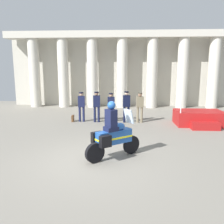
% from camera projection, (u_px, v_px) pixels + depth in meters
% --- Properties ---
extents(ground_plane, '(28.00, 28.00, 0.00)m').
position_uv_depth(ground_plane, '(94.00, 159.00, 7.48)').
color(ground_plane, gray).
extents(colonnade_backdrop, '(17.85, 1.67, 5.84)m').
position_uv_depth(colonnade_backdrop, '(122.00, 66.00, 18.02)').
color(colonnade_backdrop, beige).
rests_on(colonnade_backdrop, ground_plane).
extents(reviewing_stand, '(2.44, 2.09, 1.65)m').
position_uv_depth(reviewing_stand, '(199.00, 118.00, 12.13)').
color(reviewing_stand, '#A51919').
rests_on(reviewing_stand, ground_plane).
extents(officer_in_row_0, '(0.41, 0.27, 1.66)m').
position_uv_depth(officer_in_row_0, '(81.00, 104.00, 12.86)').
color(officer_in_row_0, '#191E42').
rests_on(officer_in_row_0, ground_plane).
extents(officer_in_row_1, '(0.41, 0.27, 1.70)m').
position_uv_depth(officer_in_row_1, '(97.00, 104.00, 12.72)').
color(officer_in_row_1, '#141938').
rests_on(officer_in_row_1, ground_plane).
extents(officer_in_row_2, '(0.41, 0.27, 1.62)m').
position_uv_depth(officer_in_row_2, '(111.00, 105.00, 12.79)').
color(officer_in_row_2, '#141938').
rests_on(officer_in_row_2, ground_plane).
extents(officer_in_row_3, '(0.41, 0.27, 1.73)m').
position_uv_depth(officer_in_row_3, '(126.00, 104.00, 12.62)').
color(officer_in_row_3, black).
rests_on(officer_in_row_3, ground_plane).
extents(officer_in_row_4, '(0.41, 0.27, 1.66)m').
position_uv_depth(officer_in_row_4, '(140.00, 105.00, 12.61)').
color(officer_in_row_4, '#7A7056').
rests_on(officer_in_row_4, ground_plane).
extents(motorcycle_with_rider, '(1.74, 1.36, 1.90)m').
position_uv_depth(motorcycle_with_rider, '(112.00, 135.00, 7.43)').
color(motorcycle_with_rider, black).
rests_on(motorcycle_with_rider, ground_plane).
extents(briefcase_on_ground, '(0.10, 0.32, 0.36)m').
position_uv_depth(briefcase_on_ground, '(73.00, 118.00, 13.00)').
color(briefcase_on_ground, brown).
rests_on(briefcase_on_ground, ground_plane).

